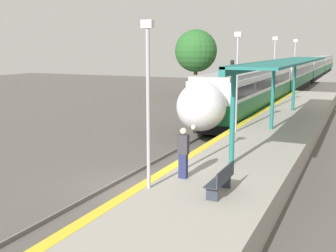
# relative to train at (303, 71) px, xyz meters

# --- Properties ---
(ground_plane) EXTENTS (120.00, 120.00, 0.00)m
(ground_plane) POSITION_rel_train_xyz_m (0.00, -51.54, -2.19)
(ground_plane) COLOR #56514C
(rail_left) EXTENTS (0.08, 90.00, 0.15)m
(rail_left) POSITION_rel_train_xyz_m (-0.72, -51.54, -2.11)
(rail_left) COLOR slate
(rail_left) RESTS_ON ground_plane
(rail_right) EXTENTS (0.08, 90.00, 0.15)m
(rail_right) POSITION_rel_train_xyz_m (0.72, -51.54, -2.11)
(rail_right) COLOR slate
(rail_right) RESTS_ON ground_plane
(train) EXTENTS (2.87, 90.30, 3.83)m
(train) POSITION_rel_train_xyz_m (0.00, 0.00, 0.00)
(train) COLOR black
(train) RESTS_ON ground_plane
(platform_right) EXTENTS (4.36, 64.00, 1.06)m
(platform_right) POSITION_rel_train_xyz_m (3.77, -51.54, -1.66)
(platform_right) COLOR #9E998E
(platform_right) RESTS_ON ground_plane
(platform_bench) EXTENTS (0.44, 1.72, 0.89)m
(platform_bench) POSITION_rel_train_xyz_m (4.43, -53.76, -0.66)
(platform_bench) COLOR #2D333D
(platform_bench) RESTS_ON platform_right
(person_waiting) EXTENTS (0.36, 0.23, 1.77)m
(person_waiting) POSITION_rel_train_xyz_m (2.72, -52.72, -0.22)
(person_waiting) COLOR navy
(person_waiting) RESTS_ON platform_right
(railway_signal) EXTENTS (0.28, 0.28, 4.46)m
(railway_signal) POSITION_rel_train_xyz_m (-2.28, -29.65, 0.53)
(railway_signal) COLOR #59595E
(railway_signal) RESTS_ON ground_plane
(lamppost_near) EXTENTS (0.36, 0.20, 5.25)m
(lamppost_near) POSITION_rel_train_xyz_m (2.12, -54.16, 1.87)
(lamppost_near) COLOR #9E9EA3
(lamppost_near) RESTS_ON platform_right
(lamppost_mid) EXTENTS (0.36, 0.20, 5.25)m
(lamppost_mid) POSITION_rel_train_xyz_m (2.12, -43.99, 1.87)
(lamppost_mid) COLOR #9E9EA3
(lamppost_mid) RESTS_ON platform_right
(lamppost_far) EXTENTS (0.36, 0.20, 5.25)m
(lamppost_far) POSITION_rel_train_xyz_m (2.12, -33.83, 1.87)
(lamppost_far) COLOR #9E9EA3
(lamppost_far) RESTS_ON platform_right
(lamppost_farthest) EXTENTS (0.36, 0.20, 5.25)m
(lamppost_farthest) POSITION_rel_train_xyz_m (2.12, -23.67, 1.87)
(lamppost_farthest) COLOR #9E9EA3
(lamppost_farthest) RESTS_ON platform_right
(station_canopy) EXTENTS (2.02, 18.72, 3.81)m
(station_canopy) POSITION_rel_train_xyz_m (4.29, -42.38, 2.43)
(station_canopy) COLOR #1E6B66
(station_canopy) RESTS_ON platform_right
(background_tree_left) EXTENTS (4.83, 4.83, 7.61)m
(background_tree_left) POSITION_rel_train_xyz_m (-9.38, -19.98, 2.99)
(background_tree_left) COLOR brown
(background_tree_left) RESTS_ON ground_plane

